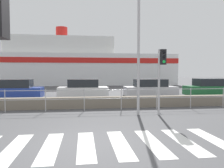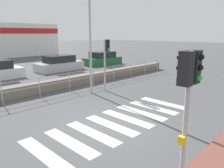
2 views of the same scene
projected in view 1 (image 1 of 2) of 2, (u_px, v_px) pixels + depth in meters
name	position (u px, v px, depth m)	size (l,w,h in m)	color
ground_plane	(85.00, 145.00, 5.71)	(160.00, 160.00, 0.00)	#4C4C4F
crosswalk	(103.00, 144.00, 5.78)	(6.75, 2.40, 0.01)	silver
seawall	(84.00, 103.00, 11.68)	(24.84, 0.55, 0.59)	slate
harbor_fence	(84.00, 96.00, 10.79)	(22.40, 0.04, 1.09)	#B2B2B5
traffic_light_far	(161.00, 67.00, 9.72)	(0.34, 0.32, 2.94)	#B2B2B5
streetlamp	(140.00, 26.00, 9.50)	(0.32, 0.96, 6.41)	#B2B2B5
ferry_boat	(79.00, 65.00, 35.13)	(28.22, 8.89, 9.03)	white
parked_car_blue	(15.00, 90.00, 16.71)	(4.08, 1.75, 1.37)	#233D9E
parked_car_white	(83.00, 89.00, 17.39)	(3.92, 1.75, 1.37)	silver
parked_car_silver	(150.00, 88.00, 18.11)	(4.28, 1.74, 1.36)	#BCBCC1
parked_car_green	(210.00, 88.00, 18.81)	(4.28, 1.80, 1.38)	#1E6633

